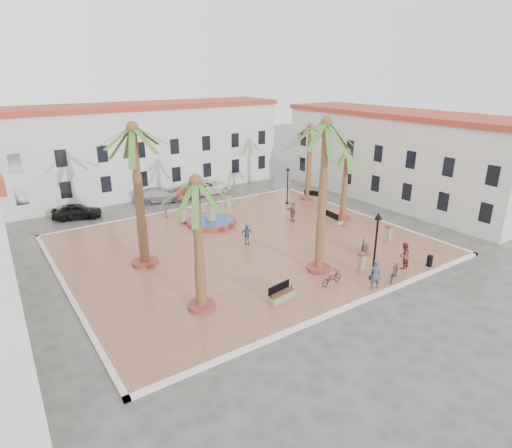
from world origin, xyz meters
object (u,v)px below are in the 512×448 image
object	(u,v)px
bench_e	(333,219)
car_silver	(161,195)
palm_ne	(310,135)
pedestrian_fountain_b	(247,234)
palm_sw	(196,197)
palm_nw	(134,144)
pedestrian_east	(292,212)
palm_s	(326,138)
bench_se	(365,251)
pedestrian_fountain_a	(183,214)
cyclist_a	(375,274)
lamppost_e	(288,179)
fountain	(212,221)
bench_s	(281,295)
lamppost_s	(377,235)
cyclist_b	(404,256)
palm_e	(346,161)
litter_bin	(430,261)
bicycle_a	(331,278)
bicycle_b	(394,272)
bollard_se	(362,262)
bench_ne	(313,197)
car_red	(188,193)
bollard_e	(388,234)
pedestrian_north	(166,208)
car_black	(77,211)

from	to	relation	value
bench_e	car_silver	xyz separation A→B (m)	(-9.83, 14.97, 0.29)
bench_e	palm_ne	bearing A→B (deg)	-17.11
pedestrian_fountain_b	palm_sw	bearing A→B (deg)	-124.18
palm_nw	pedestrian_east	distance (m)	15.95
palm_sw	palm_s	xyz separation A→B (m)	(8.76, -0.12, 2.25)
bench_se	pedestrian_fountain_a	distance (m)	15.76
bench_e	palm_s	bearing A→B (deg)	136.41
cyclist_a	pedestrian_fountain_a	world-z (taller)	cyclist_a
lamppost_e	pedestrian_fountain_b	distance (m)	11.40
fountain	cyclist_a	distance (m)	16.08
palm_s	bench_s	bearing A→B (deg)	-159.00
lamppost_s	pedestrian_fountain_a	size ratio (longest dim) A/B	2.63
cyclist_b	pedestrian_east	xyz separation A→B (m)	(-0.15, 11.69, -0.06)
palm_ne	cyclist_a	xyz separation A→B (m)	(-9.38, -17.05, -5.65)
palm_e	bench_se	bearing A→B (deg)	-123.08
palm_ne	bench_e	size ratio (longest dim) A/B	3.97
litter_bin	pedestrian_east	xyz separation A→B (m)	(-1.92, 12.54, 0.47)
bicycle_a	bicycle_b	size ratio (longest dim) A/B	0.93
bench_s	pedestrian_east	world-z (taller)	pedestrian_east
cyclist_b	bollard_se	bearing A→B (deg)	-30.25
bench_s	litter_bin	xyz separation A→B (m)	(11.16, -2.13, 0.11)
bench_ne	bollard_se	bearing A→B (deg)	121.90
palm_e	bench_ne	xyz separation A→B (m)	(1.97, 6.24, -5.05)
bench_s	car_red	distance (m)	23.10
fountain	cyclist_a	bearing A→B (deg)	-80.42
palm_sw	bicycle_b	xyz separation A→B (m)	(11.69, -3.97, -5.99)
bollard_se	lamppost_s	bearing A→B (deg)	-101.79
bench_s	car_silver	xyz separation A→B (m)	(2.14, 23.01, 0.31)
palm_sw	bollard_e	size ratio (longest dim) A/B	5.99
car_silver	palm_s	bearing A→B (deg)	-153.15
car_red	cyclist_b	bearing A→B (deg)	177.68
bench_s	pedestrian_fountain_b	xyz separation A→B (m)	(2.96, 8.22, 0.52)
cyclist_a	cyclist_b	bearing A→B (deg)	-146.12
palm_s	pedestrian_north	distance (m)	18.34
fountain	bicycle_b	distance (m)	16.47
bench_se	car_silver	distance (m)	22.33
bench_ne	lamppost_s	bearing A→B (deg)	123.11
pedestrian_fountain_b	lamppost_e	bearing A→B (deg)	50.07
fountain	bicycle_a	distance (m)	14.01
palm_e	bench_s	xyz separation A→B (m)	(-13.28, -8.24, -5.06)
bench_e	lamppost_e	world-z (taller)	lamppost_e
bicycle_b	fountain	bearing A→B (deg)	-8.57
litter_bin	pedestrian_fountain_b	size ratio (longest dim) A/B	0.49
palm_e	bench_e	bearing A→B (deg)	-171.14
pedestrian_fountain_a	pedestrian_fountain_b	bearing A→B (deg)	-87.60
palm_s	bench_e	bearing A→B (deg)	40.16
bollard_e	car_black	size ratio (longest dim) A/B	0.30
litter_bin	bicycle_b	bearing A→B (deg)	180.00
palm_ne	car_black	size ratio (longest dim) A/B	1.83
bench_s	car_black	xyz separation A→B (m)	(-6.29, 22.31, 0.30)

